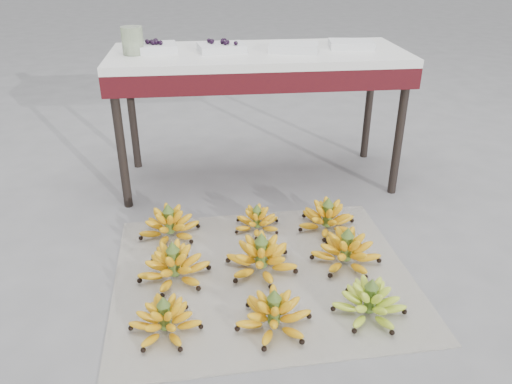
{
  "coord_description": "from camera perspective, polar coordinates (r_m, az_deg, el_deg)",
  "views": [
    {
      "loc": [
        -0.3,
        -1.7,
        1.29
      ],
      "look_at": [
        -0.09,
        0.26,
        0.29
      ],
      "focal_mm": 35.0,
      "sensor_mm": 36.0,
      "label": 1
    }
  ],
  "objects": [
    {
      "name": "tray_left",
      "position": [
        2.74,
        -3.95,
        16.18
      ],
      "size": [
        0.26,
        0.21,
        0.06
      ],
      "color": "silver",
      "rests_on": "vendor_table"
    },
    {
      "name": "glass_jar",
      "position": [
        2.72,
        -13.93,
        16.45
      ],
      "size": [
        0.14,
        0.14,
        0.14
      ],
      "primitive_type": "cylinder",
      "rotation": [
        0.0,
        0.0,
        -0.37
      ],
      "color": "beige",
      "rests_on": "vendor_table"
    },
    {
      "name": "tray_far_left",
      "position": [
        2.78,
        -11.75,
        15.88
      ],
      "size": [
        0.27,
        0.21,
        0.06
      ],
      "color": "silver",
      "rests_on": "vendor_table"
    },
    {
      "name": "newspaper_mat",
      "position": [
        2.17,
        0.8,
        -9.41
      ],
      "size": [
        1.29,
        1.1,
        0.01
      ],
      "primitive_type": "cube",
      "rotation": [
        0.0,
        0.0,
        0.04
      ],
      "color": "silver",
      "rests_on": "ground"
    },
    {
      "name": "bunch_mid_right",
      "position": [
        2.23,
        10.26,
        -6.66
      ],
      "size": [
        0.36,
        0.36,
        0.18
      ],
      "rotation": [
        0.0,
        0.0,
        -0.25
      ],
      "color": "#E4B30A",
      "rests_on": "newspaper_mat"
    },
    {
      "name": "tray_right",
      "position": [
        2.75,
        4.34,
        16.16
      ],
      "size": [
        0.29,
        0.24,
        0.04
      ],
      "color": "silver",
      "rests_on": "vendor_table"
    },
    {
      "name": "ground",
      "position": [
        2.15,
        3.08,
        -9.81
      ],
      "size": [
        60.0,
        60.0,
        0.0
      ],
      "primitive_type": "plane",
      "color": "slate",
      "rests_on": "ground"
    },
    {
      "name": "vendor_table",
      "position": [
        2.77,
        0.26,
        14.1
      ],
      "size": [
        1.57,
        0.63,
        0.75
      ],
      "color": "black",
      "rests_on": "ground"
    },
    {
      "name": "bunch_back_center",
      "position": [
        2.45,
        0.11,
        -3.3
      ],
      "size": [
        0.23,
        0.23,
        0.14
      ],
      "rotation": [
        0.0,
        0.0,
        -0.0
      ],
      "color": "#E4B30A",
      "rests_on": "newspaper_mat"
    },
    {
      "name": "bunch_back_right",
      "position": [
        2.47,
        8.13,
        -2.97
      ],
      "size": [
        0.32,
        0.32,
        0.17
      ],
      "rotation": [
        0.0,
        0.0,
        0.12
      ],
      "color": "#E4B30A",
      "rests_on": "newspaper_mat"
    },
    {
      "name": "bunch_front_left",
      "position": [
        1.89,
        -10.36,
        -14.16
      ],
      "size": [
        0.33,
        0.33,
        0.16
      ],
      "rotation": [
        0.0,
        0.0,
        -0.3
      ],
      "color": "#E4B30A",
      "rests_on": "newspaper_mat"
    },
    {
      "name": "bunch_mid_center",
      "position": [
        2.15,
        0.61,
        -7.49
      ],
      "size": [
        0.36,
        0.36,
        0.19
      ],
      "rotation": [
        0.0,
        0.0,
        0.19
      ],
      "color": "#E4B30A",
      "rests_on": "newspaper_mat"
    },
    {
      "name": "bunch_front_right",
      "position": [
        1.97,
        12.86,
        -12.19
      ],
      "size": [
        0.35,
        0.35,
        0.17
      ],
      "rotation": [
        0.0,
        0.0,
        0.35
      ],
      "color": "#94C032",
      "rests_on": "newspaper_mat"
    },
    {
      "name": "tray_far_right",
      "position": [
        2.88,
        10.82,
        16.27
      ],
      "size": [
        0.26,
        0.2,
        0.04
      ],
      "color": "silver",
      "rests_on": "vendor_table"
    },
    {
      "name": "bunch_mid_left",
      "position": [
        2.13,
        -9.34,
        -8.32
      ],
      "size": [
        0.31,
        0.31,
        0.18
      ],
      "rotation": [
        0.0,
        0.0,
        0.04
      ],
      "color": "#E4B30A",
      "rests_on": "newspaper_mat"
    },
    {
      "name": "bunch_front_center",
      "position": [
        1.88,
        2.06,
        -13.78
      ],
      "size": [
        0.31,
        0.31,
        0.17
      ],
      "rotation": [
        0.0,
        0.0,
        0.1
      ],
      "color": "#E4B30A",
      "rests_on": "newspaper_mat"
    },
    {
      "name": "bunch_back_left",
      "position": [
        2.43,
        -9.86,
        -3.72
      ],
      "size": [
        0.34,
        0.34,
        0.18
      ],
      "rotation": [
        0.0,
        0.0,
        0.21
      ],
      "color": "#E4B30A",
      "rests_on": "newspaper_mat"
    }
  ]
}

